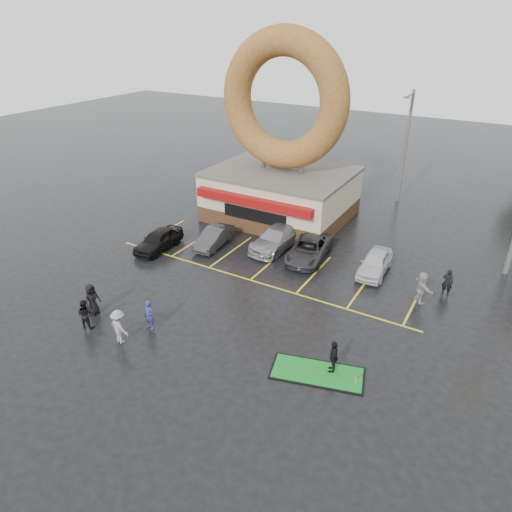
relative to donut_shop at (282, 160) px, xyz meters
The scene contains 18 objects.
ground 14.04m from the donut_shop, 76.98° to the right, with size 120.00×120.00×0.00m, color black.
donut_shop is the anchor object (origin of this frame).
streetlight_left 9.87m from the donut_shop, 135.22° to the left, with size 0.40×2.21×9.00m.
streetlight_mid 10.59m from the donut_shop, 48.62° to the left, with size 0.40×2.21×9.00m.
car_black 10.82m from the donut_shop, 115.75° to the right, with size 1.59×3.96×1.35m, color black.
car_dgrey 8.00m from the donut_shop, 102.27° to the right, with size 1.31×3.76×1.24m, color #333336.
car_silver 6.64m from the donut_shop, 65.05° to the right, with size 2.01×4.93×1.43m, color #949398.
car_grey 8.11m from the donut_shop, 47.73° to the right, with size 2.17×4.72×1.31m, color #2D2D30.
car_white 11.01m from the donut_shop, 28.78° to the right, with size 1.55×3.86×1.31m, color silver.
person_blue 16.60m from the donut_shop, 86.01° to the right, with size 0.58×0.38×1.60m, color navy.
person_blackjkt 18.13m from the donut_shop, 95.56° to the right, with size 0.76×0.60×1.57m, color black.
person_hoodie 18.04m from the donut_shop, 87.96° to the right, with size 1.14×0.66×1.76m, color gray.
person_bystander 17.19m from the donut_shop, 97.98° to the right, with size 0.85×0.55×1.73m, color black.
person_cameraman 18.06m from the donut_shop, 54.94° to the right, with size 0.95×0.39×1.62m, color black.
person_walker_near 14.41m from the donut_shop, 29.33° to the right, with size 1.69×0.54×1.82m, color gray.
person_walker_far 14.77m from the donut_shop, 21.94° to the right, with size 0.58×0.38×1.59m, color black.
dumpster 6.34m from the donut_shop, 152.66° to the right, with size 1.80×1.20×1.30m, color #163B1D.
putting_green 18.35m from the donut_shop, 57.14° to the right, with size 4.39×2.76×0.51m.
Camera 1 is at (12.05, -16.53, 13.85)m, focal length 32.00 mm.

